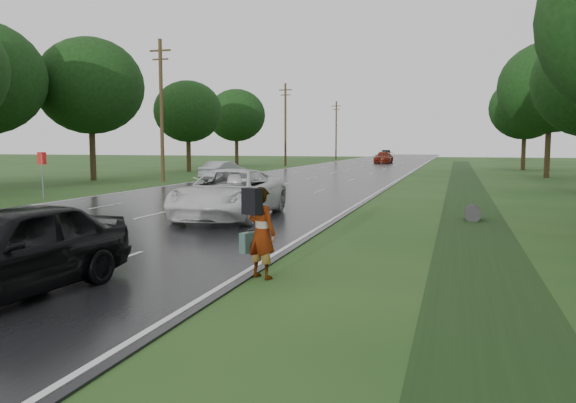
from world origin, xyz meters
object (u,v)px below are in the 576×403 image
Objects in this scene: road_sign at (42,166)px; silver_sedan at (223,171)px; pedestrian at (260,231)px; white_pickup at (230,193)px; dark_sedan at (8,250)px.

road_sign is 0.53× the size of silver_sedan.
white_pickup is (-4.10, 8.23, -0.04)m from pedestrian.
road_sign is at bearing 86.10° from silver_sedan.
pedestrian is 0.38× the size of dark_sedan.
road_sign is at bearing 133.08° from dark_sedan.
white_pickup is 10.96m from dark_sedan.
white_pickup is at bearing 96.73° from dark_sedan.
white_pickup is 1.30× the size of dark_sedan.
road_sign reaches higher than white_pickup.
road_sign is 19.95m from pedestrian.
road_sign reaches higher than silver_sedan.
white_pickup is 1.45× the size of silver_sedan.
road_sign is 0.48× the size of dark_sedan.
pedestrian is (15.67, -12.32, -0.69)m from road_sign.
silver_sedan is (-8.77, 29.78, -0.11)m from dark_sedan.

